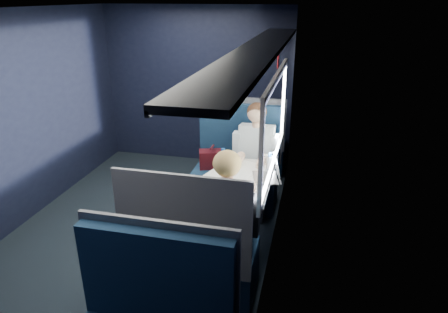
% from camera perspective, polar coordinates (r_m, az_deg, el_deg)
% --- Properties ---
extents(ground, '(2.80, 4.20, 0.01)m').
position_cam_1_polar(ground, '(4.60, -11.16, -10.12)').
color(ground, black).
extents(room_shell, '(3.00, 4.40, 2.40)m').
position_cam_1_polar(room_shell, '(4.01, -12.41, 8.07)').
color(room_shell, black).
rests_on(room_shell, ground).
extents(table, '(0.62, 1.00, 0.74)m').
position_cam_1_polar(table, '(3.99, 1.86, -3.98)').
color(table, '#54565E').
rests_on(table, ground).
extents(seat_bay_near, '(1.04, 0.62, 1.26)m').
position_cam_1_polar(seat_bay_near, '(4.90, 1.63, -1.95)').
color(seat_bay_near, '#0D213A').
rests_on(seat_bay_near, ground).
extents(seat_bay_far, '(1.04, 0.62, 1.26)m').
position_cam_1_polar(seat_bay_far, '(3.42, -4.26, -13.72)').
color(seat_bay_far, '#0D213A').
rests_on(seat_bay_far, ground).
extents(seat_row_front, '(1.04, 0.51, 1.16)m').
position_cam_1_polar(seat_row_front, '(5.74, 3.58, 1.61)').
color(seat_row_front, '#0D213A').
rests_on(seat_row_front, ground).
extents(man, '(0.53, 0.56, 1.32)m').
position_cam_1_polar(man, '(4.58, 4.42, 0.30)').
color(man, black).
rests_on(man, ground).
extents(woman, '(0.53, 0.56, 1.32)m').
position_cam_1_polar(woman, '(3.33, 0.60, -8.31)').
color(woman, black).
rests_on(woman, ground).
extents(papers, '(0.74, 0.89, 0.01)m').
position_cam_1_polar(papers, '(4.00, 1.54, -2.65)').
color(papers, white).
rests_on(papers, table).
extents(laptop, '(0.30, 0.35, 0.23)m').
position_cam_1_polar(laptop, '(3.92, 6.67, -2.37)').
color(laptop, silver).
rests_on(laptop, table).
extents(bottle_small, '(0.06, 0.06, 0.21)m').
position_cam_1_polar(bottle_small, '(4.06, 6.57, -1.02)').
color(bottle_small, silver).
rests_on(bottle_small, table).
extents(cup, '(0.07, 0.07, 0.08)m').
position_cam_1_polar(cup, '(4.30, 6.14, -0.34)').
color(cup, white).
rests_on(cup, table).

